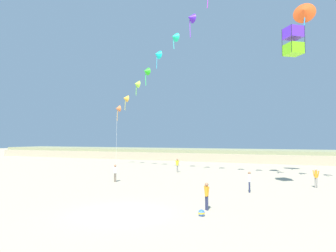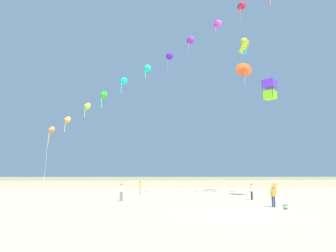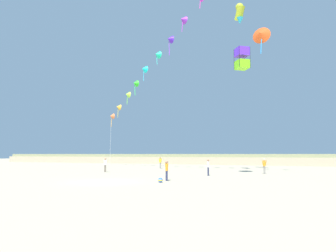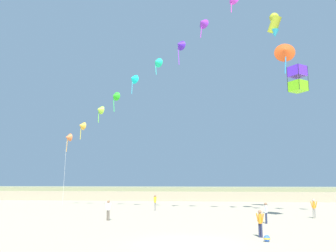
{
  "view_description": "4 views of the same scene",
  "coord_description": "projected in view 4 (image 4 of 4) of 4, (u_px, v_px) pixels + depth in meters",
  "views": [
    {
      "loc": [
        9.27,
        -14.63,
        4.17
      ],
      "look_at": [
        -2.69,
        12.71,
        5.52
      ],
      "focal_mm": 32.0,
      "sensor_mm": 36.0,
      "label": 1
    },
    {
      "loc": [
        -7.49,
        -19.53,
        2.37
      ],
      "look_at": [
        -3.11,
        8.63,
        7.14
      ],
      "focal_mm": 32.0,
      "sensor_mm": 36.0,
      "label": 2
    },
    {
      "loc": [
        14.2,
        -19.72,
        2.16
      ],
      "look_at": [
        -0.14,
        12.77,
        5.51
      ],
      "focal_mm": 32.0,
      "sensor_mm": 36.0,
      "label": 3
    },
    {
      "loc": [
        1.2,
        -19.79,
        3.37
      ],
      "look_at": [
        -2.03,
        8.39,
        7.72
      ],
      "focal_mm": 38.0,
      "sensor_mm": 36.0,
      "label": 4
    }
  ],
  "objects": [
    {
      "name": "large_kite_low_lead",
      "position": [
        285.0,
        51.0,
        40.4
      ],
      "size": [
        2.46,
        1.43,
        3.86
      ],
      "color": "#E74E1B"
    },
    {
      "name": "person_mid_center",
      "position": [
        260.0,
        221.0,
        21.33
      ],
      "size": [
        0.47,
        0.44,
        1.61
      ],
      "color": "#282D4C",
      "rests_on": "ground"
    },
    {
      "name": "large_kite_high_solo",
      "position": [
        274.0,
        24.0,
        36.31
      ],
      "size": [
        1.76,
        1.81,
        2.57
      ],
      "color": "#B2C227"
    },
    {
      "name": "person_near_left",
      "position": [
        108.0,
        209.0,
        30.32
      ],
      "size": [
        0.59,
        0.24,
        1.69
      ],
      "color": "#726656",
      "rests_on": "ground"
    },
    {
      "name": "person_near_right",
      "position": [
        155.0,
        202.0,
        40.13
      ],
      "size": [
        0.31,
        0.6,
        1.75
      ],
      "color": "gray",
      "rests_on": "ground"
    },
    {
      "name": "dune_ridge",
      "position": [
        203.0,
        193.0,
        63.81
      ],
      "size": [
        120.0,
        12.94,
        2.19
      ],
      "color": "tan",
      "rests_on": "ground"
    },
    {
      "name": "ground_plane",
      "position": [
        188.0,
        244.0,
        19.06
      ],
      "size": [
        240.0,
        240.0,
        0.0
      ],
      "primitive_type": "plane",
      "color": "tan"
    },
    {
      "name": "person_far_left",
      "position": [
        266.0,
        211.0,
        28.11
      ],
      "size": [
        0.22,
        0.58,
        1.65
      ],
      "color": "#282D4C",
      "rests_on": "ground"
    },
    {
      "name": "kite_banner_string",
      "position": [
        179.0,
        43.0,
        38.9
      ],
      "size": [
        34.49,
        21.64,
        27.58
      ],
      "color": "orange"
    },
    {
      "name": "large_kite_mid_trail",
      "position": [
        298.0,
        79.0,
        30.85
      ],
      "size": [
        1.73,
        1.73,
        2.23
      ],
      "color": "#77DD1A"
    },
    {
      "name": "beach_ball",
      "position": [
        267.0,
        238.0,
        19.76
      ],
      "size": [
        0.36,
        0.36,
        0.36
      ],
      "color": "blue",
      "rests_on": "ground"
    },
    {
      "name": "person_far_right",
      "position": [
        314.0,
        207.0,
        32.07
      ],
      "size": [
        0.56,
        0.36,
        1.71
      ],
      "color": "gray",
      "rests_on": "ground"
    }
  ]
}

